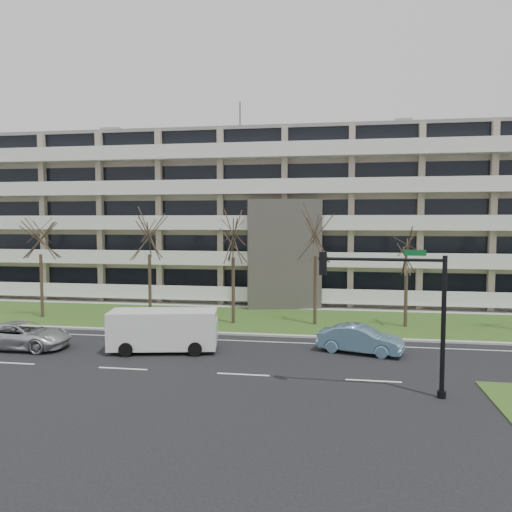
% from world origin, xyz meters
% --- Properties ---
extents(ground, '(160.00, 160.00, 0.00)m').
position_xyz_m(ground, '(0.00, 0.00, 0.00)').
color(ground, black).
rests_on(ground, ground).
extents(grass_verge, '(90.00, 10.00, 0.06)m').
position_xyz_m(grass_verge, '(0.00, 13.00, 0.03)').
color(grass_verge, '#2E531B').
rests_on(grass_verge, ground).
extents(curb, '(90.00, 0.35, 0.12)m').
position_xyz_m(curb, '(0.00, 8.00, 0.06)').
color(curb, '#B2B2AD').
rests_on(curb, ground).
extents(sidewalk, '(90.00, 2.00, 0.08)m').
position_xyz_m(sidewalk, '(0.00, 18.50, 0.04)').
color(sidewalk, '#B2B2AD').
rests_on(sidewalk, ground).
extents(lane_edge_line, '(90.00, 0.12, 0.01)m').
position_xyz_m(lane_edge_line, '(0.00, 6.50, 0.01)').
color(lane_edge_line, white).
rests_on(lane_edge_line, ground).
extents(apartment_building, '(60.50, 15.10, 18.75)m').
position_xyz_m(apartment_building, '(-0.01, 25.32, 7.61)').
color(apartment_building, tan).
rests_on(apartment_building, ground).
extents(silver_pickup, '(5.47, 2.60, 1.51)m').
position_xyz_m(silver_pickup, '(-13.26, 2.78, 0.75)').
color(silver_pickup, silver).
rests_on(silver_pickup, ground).
extents(blue_sedan, '(4.86, 2.78, 1.52)m').
position_xyz_m(blue_sedan, '(5.63, 4.85, 0.76)').
color(blue_sedan, '#74A9C9').
rests_on(blue_sedan, ground).
extents(white_van, '(6.18, 3.23, 2.28)m').
position_xyz_m(white_van, '(-5.07, 3.50, 1.37)').
color(white_van, white).
rests_on(white_van, ground).
extents(traffic_signal, '(5.24, 0.51, 6.07)m').
position_xyz_m(traffic_signal, '(6.89, -1.71, 3.93)').
color(traffic_signal, black).
rests_on(traffic_signal, ground).
extents(tree_1, '(4.25, 4.25, 8.51)m').
position_xyz_m(tree_1, '(-17.34, 11.21, 6.62)').
color(tree_1, '#382B21').
rests_on(tree_1, ground).
extents(tree_2, '(4.24, 4.24, 8.47)m').
position_xyz_m(tree_2, '(-9.42, 12.59, 6.59)').
color(tree_2, '#382B21').
rests_on(tree_2, ground).
extents(tree_3, '(4.18, 4.18, 8.35)m').
position_xyz_m(tree_3, '(-2.80, 11.32, 6.50)').
color(tree_3, '#382B21').
rests_on(tree_3, ground).
extents(tree_4, '(4.30, 4.30, 8.60)m').
position_xyz_m(tree_4, '(2.89, 11.81, 6.69)').
color(tree_4, '#382B21').
rests_on(tree_4, ground).
extents(tree_5, '(3.44, 3.44, 6.88)m').
position_xyz_m(tree_5, '(9.01, 11.99, 5.35)').
color(tree_5, '#382B21').
rests_on(tree_5, ground).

